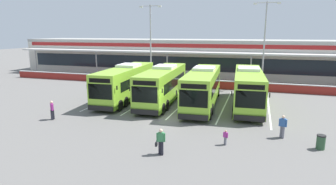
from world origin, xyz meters
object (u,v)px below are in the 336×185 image
Objects in this scene: coach_bus_centre at (203,88)px; pedestrian_child at (225,137)px; coach_bus_right_centre at (248,89)px; pedestrian_near_bin at (52,110)px; coach_bus_leftmost at (126,83)px; coach_bus_left_centre at (163,85)px; pedestrian_in_dark_coat at (283,126)px; lamp_post_centre at (265,40)px; litter_bin at (321,142)px; pedestrian_with_handbag at (161,141)px; lamp_post_west at (151,39)px.

coach_bus_centre is 10.36m from pedestrian_child.
coach_bus_right_centre reaches higher than pedestrian_near_bin.
coach_bus_left_centre is at bearing 0.50° from coach_bus_leftmost.
coach_bus_centre reaches higher than pedestrian_in_dark_coat.
lamp_post_centre is 20.98m from litter_bin.
litter_bin is at bearing 10.79° from pedestrian_child.
lamp_post_centre is 11.83× the size of litter_bin.
coach_bus_leftmost is at bearing -176.10° from coach_bus_right_centre.
litter_bin is at bearing -32.53° from pedestrian_in_dark_coat.
pedestrian_with_handbag is 11.64m from pedestrian_near_bin.
lamp_post_west reaches higher than litter_bin.
pedestrian_child is 0.09× the size of lamp_post_west.
pedestrian_with_handbag is 1.00× the size of pedestrian_in_dark_coat.
lamp_post_west is (-9.57, 23.43, 5.43)m from pedestrian_with_handbag.
lamp_post_west and lamp_post_centre have the same top height.
coach_bus_leftmost is 1.12× the size of lamp_post_west.
pedestrian_with_handbag is at bearing -142.74° from pedestrian_child.
lamp_post_centre is (-1.28, 18.48, 5.42)m from pedestrian_in_dark_coat.
litter_bin is at bearing -0.22° from pedestrian_near_bin.
lamp_post_west is (-14.06, 9.96, 4.50)m from coach_bus_right_centre.
coach_bus_leftmost reaches higher than pedestrian_in_dark_coat.
coach_bus_right_centre reaches higher than litter_bin.
coach_bus_leftmost is 12.86m from coach_bus_right_centre.
coach_bus_right_centre is 1.12× the size of lamp_post_west.
lamp_post_centre reaches higher than pedestrian_with_handbag.
pedestrian_with_handbag is (-0.17, -12.41, -0.93)m from coach_bus_centre.
coach_bus_leftmost is at bearing 123.51° from pedestrian_with_handbag.
coach_bus_right_centre is 13.21× the size of litter_bin.
litter_bin is at bearing -80.16° from lamp_post_centre.
coach_bus_left_centre and coach_bus_centre have the same top height.
pedestrian_child is at bearing -70.86° from coach_bus_centre.
coach_bus_leftmost is 13.21× the size of litter_bin.
coach_bus_right_centre is 1.12× the size of lamp_post_centre.
pedestrian_in_dark_coat is 19.30m from lamp_post_centre.
lamp_post_centre is at bearing 93.97° from pedestrian_in_dark_coat.
pedestrian_in_dark_coat is at bearing 4.11° from pedestrian_near_bin.
coach_bus_left_centre reaches higher than pedestrian_near_bin.
lamp_post_centre is (10.00, 11.02, 4.50)m from coach_bus_left_centre.
coach_bus_centre is at bearing -116.95° from lamp_post_centre.
pedestrian_child is 14.57m from pedestrian_near_bin.
pedestrian_child is (11.88, -9.91, -1.24)m from coach_bus_leftmost.
lamp_post_centre is at bearing 49.56° from pedestrian_near_bin.
coach_bus_right_centre is 17.80m from lamp_post_west.
coach_bus_left_centre is 16.14m from litter_bin.
coach_bus_leftmost is 18.58m from lamp_post_centre.
lamp_post_centre reaches higher than coach_bus_leftmost.
pedestrian_in_dark_coat is at bearing -72.09° from coach_bus_right_centre.
pedestrian_with_handbag reaches higher than litter_bin.
litter_bin is at bearing -63.40° from coach_bus_right_centre.
coach_bus_leftmost reaches higher than pedestrian_child.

